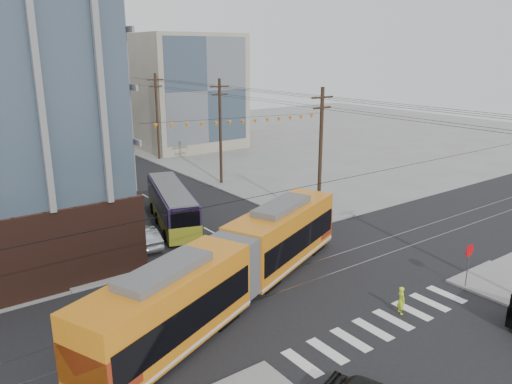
% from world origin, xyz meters
% --- Properties ---
extents(ground, '(160.00, 160.00, 0.00)m').
position_xyz_m(ground, '(0.00, 0.00, 0.00)').
color(ground, slate).
extents(bg_bldg_ne_near, '(14.00, 14.00, 16.00)m').
position_xyz_m(bg_bldg_ne_near, '(16.00, 48.00, 8.00)').
color(bg_bldg_ne_near, gray).
rests_on(bg_bldg_ne_near, ground).
extents(bg_bldg_ne_far, '(16.00, 16.00, 14.00)m').
position_xyz_m(bg_bldg_ne_far, '(18.00, 68.00, 7.00)').
color(bg_bldg_ne_far, '#8C99A5').
rests_on(bg_bldg_ne_far, ground).
extents(utility_pole_far, '(0.30, 0.30, 11.00)m').
position_xyz_m(utility_pole_far, '(8.50, 56.00, 5.50)').
color(utility_pole_far, black).
rests_on(utility_pole_far, ground).
extents(streetcar, '(20.90, 11.13, 4.13)m').
position_xyz_m(streetcar, '(-4.75, 3.79, 2.06)').
color(streetcar, orange).
rests_on(streetcar, ground).
extents(city_bus, '(5.65, 11.48, 3.19)m').
position_xyz_m(city_bus, '(-1.56, 17.63, 1.60)').
color(city_bus, '#24173B').
rests_on(city_bus, ground).
extents(parked_car_silver, '(2.10, 4.58, 1.45)m').
position_xyz_m(parked_car_silver, '(-5.48, 14.38, 0.73)').
color(parked_car_silver, '#A2ABB3').
rests_on(parked_car_silver, ground).
extents(parked_car_white, '(1.91, 4.28, 1.22)m').
position_xyz_m(parked_car_white, '(-5.97, 18.89, 0.61)').
color(parked_car_white, '#B6B4B4').
rests_on(parked_car_white, ground).
extents(parked_car_grey, '(3.75, 5.24, 1.33)m').
position_xyz_m(parked_car_grey, '(-5.67, 23.44, 0.66)').
color(parked_car_grey, '#4A4A4A').
rests_on(parked_car_grey, ground).
extents(pedestrian, '(0.57, 0.67, 1.56)m').
position_xyz_m(pedestrian, '(1.68, -2.77, 0.78)').
color(pedestrian, '#C8EF24').
rests_on(pedestrian, ground).
extents(stop_sign, '(0.81, 0.81, 2.66)m').
position_xyz_m(stop_sign, '(7.18, -3.20, 1.33)').
color(stop_sign, '#C30007').
rests_on(stop_sign, ground).
extents(jersey_barrier, '(2.50, 4.26, 0.84)m').
position_xyz_m(jersey_barrier, '(8.30, 13.70, 0.42)').
color(jersey_barrier, '#5E5C64').
rests_on(jersey_barrier, ground).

